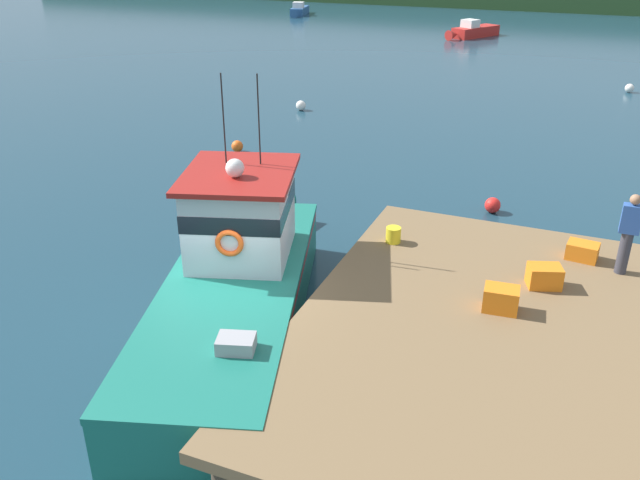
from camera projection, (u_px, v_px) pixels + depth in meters
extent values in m
plane|color=#193847|center=(233.00, 326.00, 13.42)|extent=(200.00, 200.00, 0.00)
cylinder|color=#4C3D2D|center=(225.00, 480.00, 9.02)|extent=(0.36, 0.36, 1.00)
cylinder|color=#4C3D2D|center=(397.00, 241.00, 15.86)|extent=(0.36, 0.36, 1.00)
cylinder|color=#4C3D2D|center=(633.00, 281.00, 14.06)|extent=(0.36, 0.36, 1.00)
cube|color=brown|center=(477.00, 330.00, 11.28)|extent=(6.00, 9.00, 0.20)
cube|color=#196B5B|center=(233.00, 312.00, 12.86)|extent=(4.80, 8.38, 1.10)
cone|color=#196B5B|center=(271.00, 213.00, 17.26)|extent=(1.59, 2.05, 1.10)
cube|color=#A31919|center=(232.00, 292.00, 12.66)|extent=(4.77, 8.23, 0.12)
cube|color=#196B5B|center=(231.00, 284.00, 12.59)|extent=(4.84, 8.39, 0.12)
cube|color=silver|center=(241.00, 219.00, 13.31)|extent=(2.48, 2.67, 1.80)
cube|color=black|center=(240.00, 204.00, 13.18)|extent=(2.50, 2.70, 0.36)
cube|color=maroon|center=(239.00, 174.00, 12.90)|extent=(2.80, 3.03, 0.10)
sphere|color=white|center=(235.00, 168.00, 12.53)|extent=(0.36, 0.36, 0.36)
cylinder|color=black|center=(223.00, 119.00, 12.97)|extent=(0.03, 0.03, 1.80)
cylinder|color=black|center=(259.00, 120.00, 12.92)|extent=(0.03, 0.03, 1.80)
cube|color=#939399|center=(236.00, 347.00, 10.52)|extent=(0.71, 0.60, 0.36)
torus|color=orange|center=(168.00, 373.00, 10.11)|extent=(0.70, 0.70, 0.12)
torus|color=#EA5119|center=(229.00, 243.00, 12.29)|extent=(0.54, 0.26, 0.54)
cube|color=orange|center=(501.00, 299.00, 11.59)|extent=(0.64, 0.49, 0.44)
cube|color=orange|center=(544.00, 276.00, 12.37)|extent=(0.71, 0.61, 0.42)
cube|color=orange|center=(582.00, 251.00, 13.40)|extent=(0.65, 0.50, 0.35)
cylinder|color=yellow|center=(393.00, 235.00, 14.11)|extent=(0.32, 0.32, 0.34)
cylinder|color=#383842|center=(624.00, 253.00, 12.77)|extent=(0.22, 0.22, 0.86)
cube|color=#2D56A8|center=(631.00, 219.00, 12.46)|extent=(0.36, 0.22, 0.56)
sphere|color=#9E7051|center=(636.00, 200.00, 12.29)|extent=(0.20, 0.20, 0.20)
cube|color=#285184|center=(300.00, 11.00, 60.03)|extent=(1.96, 3.75, 0.65)
cone|color=#285184|center=(295.00, 14.00, 58.03)|extent=(0.85, 1.03, 0.65)
cube|color=silver|center=(298.00, 5.00, 59.23)|extent=(1.10, 1.09, 0.49)
cube|color=red|center=(476.00, 32.00, 48.00)|extent=(2.98, 4.08, 0.72)
cone|color=red|center=(453.00, 35.00, 46.59)|extent=(1.10, 1.21, 0.72)
cube|color=silver|center=(470.00, 23.00, 47.34)|extent=(1.35, 1.35, 0.54)
sphere|color=silver|center=(301.00, 106.00, 28.93)|extent=(0.43, 0.43, 0.43)
sphere|color=red|center=(493.00, 205.00, 18.62)|extent=(0.44, 0.44, 0.44)
sphere|color=silver|center=(629.00, 88.00, 32.04)|extent=(0.42, 0.42, 0.42)
sphere|color=#EA5B19|center=(237.00, 146.00, 23.62)|extent=(0.42, 0.42, 0.42)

